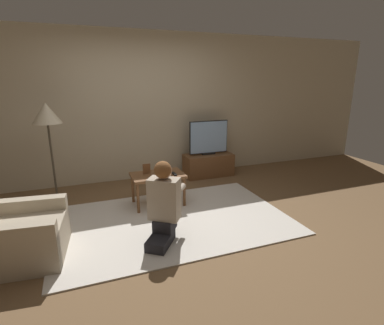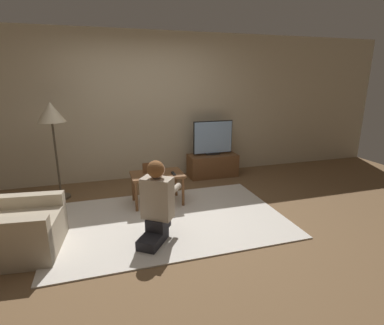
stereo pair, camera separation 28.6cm
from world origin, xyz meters
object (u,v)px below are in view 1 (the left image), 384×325
tv (209,137)px  coffee_table (158,178)px  armchair (13,236)px  floor_lamp (47,119)px  person_kneeling (164,201)px

tv → coffee_table: tv is taller
coffee_table → armchair: bearing=-154.6°
tv → floor_lamp: bearing=-172.7°
tv → armchair: size_ratio=0.78×
coffee_table → armchair: armchair is taller
tv → coffee_table: 1.64m
tv → floor_lamp: (-2.65, -0.34, 0.51)m
floor_lamp → person_kneeling: bearing=-54.0°
coffee_table → floor_lamp: floor_lamp is taller
tv → coffee_table: size_ratio=1.01×
tv → floor_lamp: size_ratio=0.51×
armchair → person_kneeling: bearing=-90.3°
coffee_table → tv: bearing=39.1°
coffee_table → person_kneeling: size_ratio=0.80×
tv → person_kneeling: (-1.44, -2.01, -0.26)m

